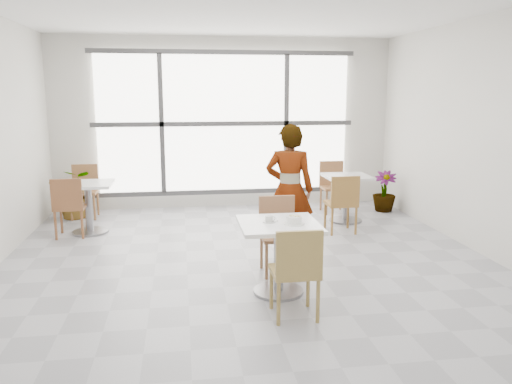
{
  "coord_description": "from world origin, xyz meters",
  "views": [
    {
      "loc": [
        -0.78,
        -5.55,
        2.05
      ],
      "look_at": [
        0.0,
        -0.3,
        1.0
      ],
      "focal_mm": 35.56,
      "sensor_mm": 36.0,
      "label": 1
    }
  ],
  "objects": [
    {
      "name": "main_table",
      "position": [
        0.18,
        -0.67,
        0.52
      ],
      "size": [
        0.8,
        0.8,
        0.75
      ],
      "color": "white",
      "rests_on": "ground"
    },
    {
      "name": "floor",
      "position": [
        0.0,
        0.0,
        0.0
      ],
      "size": [
        7.0,
        7.0,
        0.0
      ],
      "primitive_type": "plane",
      "color": "#9E9EA5",
      "rests_on": "ground"
    },
    {
      "name": "chair_far",
      "position": [
        0.3,
        -0.01,
        0.5
      ],
      "size": [
        0.42,
        0.42,
        0.87
      ],
      "color": "#976543",
      "rests_on": "ground"
    },
    {
      "name": "wall_right",
      "position": [
        3.0,
        0.0,
        1.5
      ],
      "size": [
        0.0,
        7.0,
        7.0
      ],
      "primitive_type": "plane",
      "rotation": [
        1.57,
        0.0,
        -1.57
      ],
      "color": "silver",
      "rests_on": "ground"
    },
    {
      "name": "person",
      "position": [
        0.57,
        0.62,
        0.83
      ],
      "size": [
        0.69,
        0.55,
        1.67
      ],
      "primitive_type": "imported",
      "rotation": [
        0.0,
        0.0,
        2.87
      ],
      "color": "black",
      "rests_on": "ground"
    },
    {
      "name": "plant_left",
      "position": [
        -2.51,
        2.94,
        0.41
      ],
      "size": [
        0.81,
        0.73,
        0.82
      ],
      "primitive_type": "imported",
      "rotation": [
        0.0,
        0.0,
        -0.12
      ],
      "color": "#557240",
      "rests_on": "ground"
    },
    {
      "name": "bg_chair_left_far",
      "position": [
        -2.38,
        3.02,
        0.5
      ],
      "size": [
        0.42,
        0.42,
        0.87
      ],
      "color": "#93613B",
      "rests_on": "ground"
    },
    {
      "name": "window",
      "position": [
        0.0,
        3.44,
        1.5
      ],
      "size": [
        4.6,
        0.07,
        2.52
      ],
      "color": "white",
      "rests_on": "ground"
    },
    {
      "name": "plant_right",
      "position": [
        2.7,
        2.67,
        0.35
      ],
      "size": [
        0.51,
        0.51,
        0.7
      ],
      "primitive_type": "imported",
      "rotation": [
        0.0,
        0.0,
        -0.38
      ],
      "color": "#4E863E",
      "rests_on": "ground"
    },
    {
      "name": "wall_back",
      "position": [
        0.0,
        3.5,
        1.5
      ],
      "size": [
        6.0,
        0.0,
        6.0
      ],
      "primitive_type": "plane",
      "rotation": [
        1.57,
        0.0,
        0.0
      ],
      "color": "silver",
      "rests_on": "ground"
    },
    {
      "name": "bg_chair_right_near",
      "position": [
        1.53,
        1.4,
        0.5
      ],
      "size": [
        0.42,
        0.42,
        0.87
      ],
      "rotation": [
        0.0,
        0.0,
        3.14
      ],
      "color": "olive",
      "rests_on": "ground"
    },
    {
      "name": "bg_chair_right_far",
      "position": [
        1.81,
        2.8,
        0.5
      ],
      "size": [
        0.42,
        0.42,
        0.87
      ],
      "color": "#97633C",
      "rests_on": "ground"
    },
    {
      "name": "bg_table_right",
      "position": [
        1.82,
        2.08,
        0.49
      ],
      "size": [
        0.7,
        0.7,
        0.75
      ],
      "color": "silver",
      "rests_on": "ground"
    },
    {
      "name": "ceiling",
      "position": [
        0.0,
        0.0,
        3.0
      ],
      "size": [
        7.0,
        7.0,
        0.0
      ],
      "primitive_type": "plane",
      "rotation": [
        3.14,
        0.0,
        0.0
      ],
      "color": "white",
      "rests_on": "ground"
    },
    {
      "name": "chair_near",
      "position": [
        0.22,
        -1.31,
        0.5
      ],
      "size": [
        0.42,
        0.42,
        0.87
      ],
      "rotation": [
        0.0,
        0.0,
        3.14
      ],
      "color": "#A58747",
      "rests_on": "ground"
    },
    {
      "name": "oatmeal_bowl",
      "position": [
        0.32,
        -0.75,
        0.79
      ],
      "size": [
        0.21,
        0.21,
        0.09
      ],
      "color": "white",
      "rests_on": "main_table"
    },
    {
      "name": "bg_chair_left_near",
      "position": [
        -2.37,
        1.76,
        0.5
      ],
      "size": [
        0.42,
        0.42,
        0.87
      ],
      "rotation": [
        0.0,
        0.0,
        3.14
      ],
      "color": "brown",
      "rests_on": "ground"
    },
    {
      "name": "coffee_cup",
      "position": [
        0.09,
        -0.64,
        0.78
      ],
      "size": [
        0.16,
        0.13,
        0.07
      ],
      "color": "silver",
      "rests_on": "main_table"
    },
    {
      "name": "bg_table_left",
      "position": [
        -2.14,
        1.98,
        0.49
      ],
      "size": [
        0.7,
        0.7,
        0.75
      ],
      "color": "white",
      "rests_on": "ground"
    },
    {
      "name": "wall_front",
      "position": [
        0.0,
        -3.5,
        1.5
      ],
      "size": [
        6.0,
        0.0,
        6.0
      ],
      "primitive_type": "plane",
      "rotation": [
        -1.57,
        0.0,
        0.0
      ],
      "color": "silver",
      "rests_on": "ground"
    }
  ]
}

